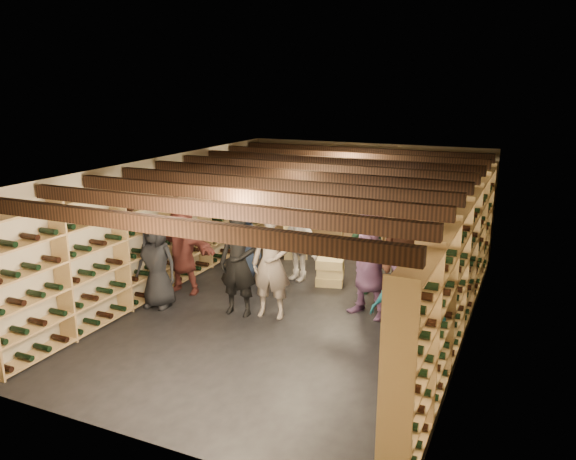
% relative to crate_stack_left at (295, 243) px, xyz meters
% --- Properties ---
extents(ground, '(8.00, 8.00, 0.00)m').
position_rel_crate_stack_left_xyz_m(ground, '(1.15, -2.59, -0.34)').
color(ground, black).
rests_on(ground, ground).
extents(walls, '(5.52, 8.02, 2.40)m').
position_rel_crate_stack_left_xyz_m(walls, '(1.15, -2.59, 0.86)').
color(walls, '#BEB193').
rests_on(walls, ground).
extents(ceiling, '(5.50, 8.00, 0.01)m').
position_rel_crate_stack_left_xyz_m(ceiling, '(1.15, -2.59, 2.06)').
color(ceiling, beige).
rests_on(ceiling, walls).
extents(ceiling_joists, '(5.40, 7.12, 0.18)m').
position_rel_crate_stack_left_xyz_m(ceiling_joists, '(1.15, -2.59, 1.92)').
color(ceiling_joists, black).
rests_on(ceiling_joists, ground).
extents(wine_rack_left, '(0.32, 7.50, 2.15)m').
position_rel_crate_stack_left_xyz_m(wine_rack_left, '(-1.42, -2.59, 0.74)').
color(wine_rack_left, '#9E774C').
rests_on(wine_rack_left, ground).
extents(wine_rack_right, '(0.32, 7.50, 2.15)m').
position_rel_crate_stack_left_xyz_m(wine_rack_right, '(3.72, -2.59, 0.74)').
color(wine_rack_right, '#9E774C').
rests_on(wine_rack_right, ground).
extents(wine_rack_back, '(4.70, 0.30, 2.15)m').
position_rel_crate_stack_left_xyz_m(wine_rack_back, '(1.15, 1.24, 0.73)').
color(wine_rack_back, '#9E774C').
rests_on(wine_rack_back, ground).
extents(crate_stack_left, '(0.59, 0.51, 0.68)m').
position_rel_crate_stack_left_xyz_m(crate_stack_left, '(0.00, 0.00, 0.00)').
color(crate_stack_left, tan).
rests_on(crate_stack_left, ground).
extents(crate_stack_right, '(0.56, 0.44, 0.51)m').
position_rel_crate_stack_left_xyz_m(crate_stack_right, '(1.27, -1.29, -0.08)').
color(crate_stack_right, tan).
rests_on(crate_stack_right, ground).
extents(crate_loose, '(0.59, 0.49, 0.17)m').
position_rel_crate_stack_left_xyz_m(crate_loose, '(2.27, 0.35, -0.25)').
color(crate_loose, tan).
rests_on(crate_loose, ground).
extents(person_0, '(0.78, 0.55, 1.51)m').
position_rel_crate_stack_left_xyz_m(person_0, '(-1.03, -3.46, 0.42)').
color(person_0, black).
rests_on(person_0, ground).
extents(person_1, '(0.66, 0.45, 1.75)m').
position_rel_crate_stack_left_xyz_m(person_1, '(0.39, -3.18, 0.54)').
color(person_1, black).
rests_on(person_1, ground).
extents(person_4, '(0.97, 0.41, 1.66)m').
position_rel_crate_stack_left_xyz_m(person_4, '(3.33, -4.10, 0.49)').
color(person_4, '#1C6D86').
rests_on(person_4, ground).
extents(person_5, '(1.48, 0.52, 1.58)m').
position_rel_crate_stack_left_xyz_m(person_5, '(-1.03, -2.70, 0.45)').
color(person_5, brown).
rests_on(person_5, ground).
extents(person_6, '(0.82, 0.64, 1.48)m').
position_rel_crate_stack_left_xyz_m(person_6, '(-0.35, -1.66, 0.40)').
color(person_6, '#222F4B').
rests_on(person_6, ground).
extents(person_7, '(0.71, 0.52, 1.80)m').
position_rel_crate_stack_left_xyz_m(person_7, '(0.92, -3.04, 0.56)').
color(person_7, gray).
rests_on(person_7, ground).
extents(person_8, '(1.11, 0.97, 1.91)m').
position_rel_crate_stack_left_xyz_m(person_8, '(2.86, -2.22, 0.62)').
color(person_8, '#402318').
rests_on(person_8, ground).
extents(person_9, '(1.18, 0.91, 1.62)m').
position_rel_crate_stack_left_xyz_m(person_9, '(0.60, -1.29, 0.47)').
color(person_9, beige).
rests_on(person_9, ground).
extents(person_10, '(1.02, 0.71, 1.61)m').
position_rel_crate_stack_left_xyz_m(person_10, '(2.06, -1.29, 0.47)').
color(person_10, '#255237').
rests_on(person_10, ground).
extents(person_11, '(1.73, 0.98, 1.78)m').
position_rel_crate_stack_left_xyz_m(person_11, '(2.32, -2.33, 0.55)').
color(person_11, '#8A5D92').
rests_on(person_11, ground).
extents(person_12, '(0.96, 0.73, 1.75)m').
position_rel_crate_stack_left_xyz_m(person_12, '(3.21, -1.29, 0.54)').
color(person_12, '#2D2D31').
rests_on(person_12, ground).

